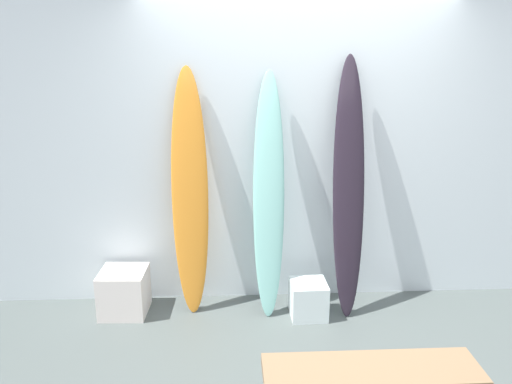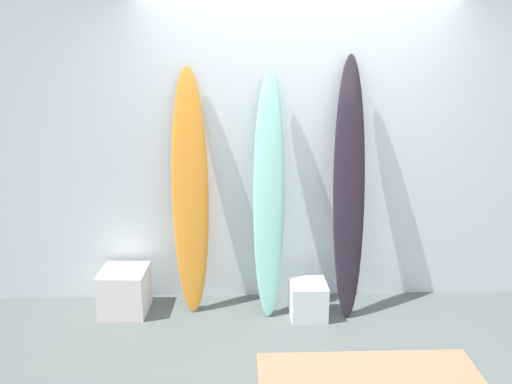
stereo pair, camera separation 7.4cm
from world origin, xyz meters
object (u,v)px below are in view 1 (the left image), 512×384
object	(u,v)px
surfboard_sunset	(190,195)
bench	(371,377)
display_block_center	(124,292)
surfboard_charcoal	(348,190)
display_block_left	(308,299)
surfboard_seafoam	(269,198)

from	to	relation	value
surfboard_sunset	bench	bearing A→B (deg)	-57.01
display_block_center	bench	size ratio (longest dim) A/B	0.33
surfboard_charcoal	display_block_left	xyz separation A→B (m)	(-0.32, -0.13, -0.88)
surfboard_sunset	display_block_left	size ratio (longest dim) A/B	6.74
surfboard_charcoal	display_block_center	size ratio (longest dim) A/B	5.38
display_block_left	bench	xyz separation A→B (m)	(0.12, -1.41, 0.27)
surfboard_sunset	display_block_center	xyz separation A→B (m)	(-0.56, -0.09, -0.79)
surfboard_charcoal	surfboard_sunset	bearing A→B (deg)	176.13
bench	surfboard_charcoal	bearing A→B (deg)	82.81
surfboard_sunset	surfboard_charcoal	size ratio (longest dim) A/B	0.96
surfboard_charcoal	display_block_center	world-z (taller)	surfboard_charcoal
surfboard_seafoam	display_block_center	bearing A→B (deg)	-178.83
display_block_left	bench	world-z (taller)	bench
surfboard_sunset	surfboard_seafoam	bearing A→B (deg)	-5.56
display_block_left	surfboard_sunset	bearing A→B (deg)	166.86
surfboard_sunset	bench	xyz separation A→B (m)	(1.06, -1.63, -0.55)
surfboard_charcoal	display_block_center	distance (m)	2.00
surfboard_sunset	surfboard_seafoam	size ratio (longest dim) A/B	1.02
surfboard_sunset	display_block_center	bearing A→B (deg)	-171.33
surfboard_seafoam	display_block_left	world-z (taller)	surfboard_seafoam
display_block_center	bench	distance (m)	2.25
display_block_center	surfboard_charcoal	bearing A→B (deg)	0.00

